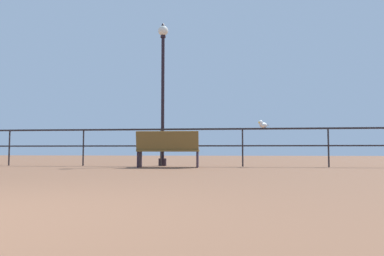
# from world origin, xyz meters

# --- Properties ---
(pier_railing) EXTENTS (23.50, 0.05, 1.09)m
(pier_railing) POSITION_xyz_m (-0.00, 8.21, 0.81)
(pier_railing) COLOR black
(pier_railing) RESTS_ON ground_plane
(bench_near_left) EXTENTS (1.67, 0.76, 0.97)m
(bench_near_left) POSITION_xyz_m (0.34, 7.42, 0.52)
(bench_near_left) COLOR brown
(bench_near_left) RESTS_ON ground_plane
(lamppost_center) EXTENTS (0.31, 0.31, 4.33)m
(lamppost_center) POSITION_xyz_m (-0.00, 8.44, 2.56)
(lamppost_center) COLOR black
(lamppost_center) RESTS_ON ground_plane
(seagull_on_rail) EXTENTS (0.34, 0.36, 0.21)m
(seagull_on_rail) POSITION_xyz_m (2.92, 8.20, 1.19)
(seagull_on_rail) COLOR white
(seagull_on_rail) RESTS_ON pier_railing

